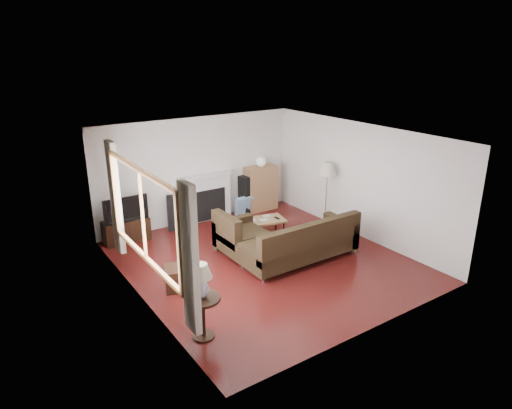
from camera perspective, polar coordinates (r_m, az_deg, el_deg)
room at (r=8.57m, az=1.12°, el=0.39°), size 5.10×5.60×2.54m
window at (r=7.24m, az=-14.00°, el=-1.33°), size 0.12×2.74×1.54m
curtain_near at (r=6.01m, az=-8.26°, el=-6.86°), size 0.10×0.35×2.10m
curtain_far at (r=8.67m, az=-17.17°, el=0.78°), size 0.10×0.35×2.10m
fireplace at (r=11.00m, az=-6.19°, el=0.92°), size 1.40×0.26×1.15m
tv_stand at (r=10.26m, az=-15.90°, el=-3.12°), size 0.96×0.43×0.48m
television at (r=10.08m, az=-16.17°, el=-0.42°), size 0.95×0.12×0.55m
speaker_left at (r=10.60m, az=-10.43°, el=-1.03°), size 0.31×0.33×0.80m
speaker_right at (r=11.46m, az=-1.28°, el=1.26°), size 0.31×0.35×0.95m
bookshelf at (r=11.65m, az=0.61°, el=2.06°), size 0.83×0.39×1.14m
globe_lamp at (r=11.46m, az=0.62°, el=5.38°), size 0.25×0.25×0.25m
sectional_sofa at (r=8.96m, az=5.42°, el=-4.52°), size 2.60×1.90×0.84m
coffee_table at (r=10.12m, az=0.70°, el=-2.91°), size 1.11×0.76×0.40m
footstool at (r=8.17m, az=-9.70°, el=-8.97°), size 0.58×0.58×0.39m
floor_lamp at (r=10.58m, az=8.76°, el=1.18°), size 0.46×0.46×1.55m
side_table at (r=6.80m, az=-6.66°, el=-13.83°), size 0.53×0.53×0.66m
table_lamp at (r=6.50m, az=-6.86°, el=-9.48°), size 0.32×0.32×0.51m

